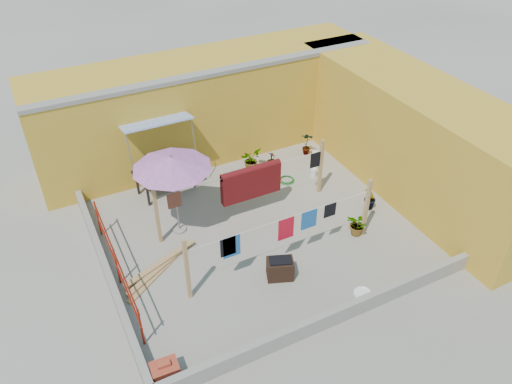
{
  "coord_description": "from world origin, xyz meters",
  "views": [
    {
      "loc": [
        -4.75,
        -9.27,
        8.98
      ],
      "look_at": [
        0.11,
        0.3,
        1.1
      ],
      "focal_mm": 35.0,
      "sensor_mm": 36.0,
      "label": 1
    }
  ],
  "objects_px": {
    "plant_back_a": "(251,159)",
    "green_hose": "(287,180)",
    "brazier": "(280,268)",
    "white_basin": "(363,294)",
    "brick_stack": "(165,372)",
    "patio_umbrella": "(172,163)",
    "water_jug_a": "(314,172)",
    "outdoor_table": "(165,170)",
    "water_jug_b": "(315,156)"
  },
  "relations": [
    {
      "from": "outdoor_table",
      "to": "green_hose",
      "type": "distance_m",
      "value": 3.78
    },
    {
      "from": "brick_stack",
      "to": "green_hose",
      "type": "height_order",
      "value": "brick_stack"
    },
    {
      "from": "water_jug_a",
      "to": "green_hose",
      "type": "relative_size",
      "value": 0.61
    },
    {
      "from": "water_jug_b",
      "to": "plant_back_a",
      "type": "bearing_deg",
      "value": 166.21
    },
    {
      "from": "patio_umbrella",
      "to": "outdoor_table",
      "type": "bearing_deg",
      "value": 81.26
    },
    {
      "from": "patio_umbrella",
      "to": "plant_back_a",
      "type": "xyz_separation_m",
      "value": [
        3.11,
        1.86,
        -1.85
      ]
    },
    {
      "from": "outdoor_table",
      "to": "water_jug_a",
      "type": "relative_size",
      "value": 6.03
    },
    {
      "from": "water_jug_b",
      "to": "brazier",
      "type": "bearing_deg",
      "value": -131.47
    },
    {
      "from": "brazier",
      "to": "white_basin",
      "type": "distance_m",
      "value": 2.05
    },
    {
      "from": "water_jug_b",
      "to": "green_hose",
      "type": "xyz_separation_m",
      "value": [
        -1.43,
        -0.59,
        -0.13
      ]
    },
    {
      "from": "patio_umbrella",
      "to": "white_basin",
      "type": "xyz_separation_m",
      "value": [
        3.07,
        -4.2,
        -2.16
      ]
    },
    {
      "from": "brazier",
      "to": "green_hose",
      "type": "relative_size",
      "value": 1.49
    },
    {
      "from": "white_basin",
      "to": "water_jug_b",
      "type": "relative_size",
      "value": 1.19
    },
    {
      "from": "white_basin",
      "to": "plant_back_a",
      "type": "height_order",
      "value": "plant_back_a"
    },
    {
      "from": "water_jug_a",
      "to": "water_jug_b",
      "type": "relative_size",
      "value": 0.83
    },
    {
      "from": "plant_back_a",
      "to": "brazier",
      "type": "bearing_deg",
      "value": -107.97
    },
    {
      "from": "water_jug_a",
      "to": "water_jug_b",
      "type": "distance_m",
      "value": 0.93
    },
    {
      "from": "patio_umbrella",
      "to": "brick_stack",
      "type": "relative_size",
      "value": 4.41
    },
    {
      "from": "white_basin",
      "to": "outdoor_table",
      "type": "bearing_deg",
      "value": 114.3
    },
    {
      "from": "outdoor_table",
      "to": "brick_stack",
      "type": "distance_m",
      "value": 6.52
    },
    {
      "from": "white_basin",
      "to": "plant_back_a",
      "type": "relative_size",
      "value": 0.63
    },
    {
      "from": "white_basin",
      "to": "plant_back_a",
      "type": "distance_m",
      "value": 6.06
    },
    {
      "from": "plant_back_a",
      "to": "green_hose",
      "type": "bearing_deg",
      "value": -57.89
    },
    {
      "from": "brick_stack",
      "to": "outdoor_table",
      "type": "bearing_deg",
      "value": 71.1
    },
    {
      "from": "brick_stack",
      "to": "water_jug_a",
      "type": "distance_m",
      "value": 8.07
    },
    {
      "from": "outdoor_table",
      "to": "green_hose",
      "type": "bearing_deg",
      "value": -18.96
    },
    {
      "from": "water_jug_a",
      "to": "brick_stack",
      "type": "bearing_deg",
      "value": -143.73
    },
    {
      "from": "outdoor_table",
      "to": "water_jug_a",
      "type": "height_order",
      "value": "outdoor_table"
    },
    {
      "from": "outdoor_table",
      "to": "brazier",
      "type": "relative_size",
      "value": 2.49
    },
    {
      "from": "patio_umbrella",
      "to": "water_jug_a",
      "type": "relative_size",
      "value": 8.17
    },
    {
      "from": "brick_stack",
      "to": "brazier",
      "type": "distance_m",
      "value": 3.69
    },
    {
      "from": "brick_stack",
      "to": "green_hose",
      "type": "xyz_separation_m",
      "value": [
        5.62,
        4.94,
        -0.17
      ]
    },
    {
      "from": "water_jug_a",
      "to": "water_jug_b",
      "type": "height_order",
      "value": "water_jug_b"
    },
    {
      "from": "patio_umbrella",
      "to": "brick_stack",
      "type": "xyz_separation_m",
      "value": [
        -1.8,
        -4.2,
        -1.99
      ]
    },
    {
      "from": "patio_umbrella",
      "to": "water_jug_a",
      "type": "height_order",
      "value": "patio_umbrella"
    },
    {
      "from": "patio_umbrella",
      "to": "water_jug_a",
      "type": "distance_m",
      "value": 5.17
    },
    {
      "from": "brazier",
      "to": "water_jug_a",
      "type": "height_order",
      "value": "brazier"
    },
    {
      "from": "outdoor_table",
      "to": "water_jug_a",
      "type": "distance_m",
      "value": 4.65
    },
    {
      "from": "plant_back_a",
      "to": "white_basin",
      "type": "bearing_deg",
      "value": -90.38
    },
    {
      "from": "white_basin",
      "to": "water_jug_b",
      "type": "bearing_deg",
      "value": 68.54
    },
    {
      "from": "patio_umbrella",
      "to": "outdoor_table",
      "type": "xyz_separation_m",
      "value": [
        0.3,
        1.95,
        -1.46
      ]
    },
    {
      "from": "outdoor_table",
      "to": "water_jug_b",
      "type": "distance_m",
      "value": 5.02
    },
    {
      "from": "outdoor_table",
      "to": "brick_stack",
      "type": "height_order",
      "value": "outdoor_table"
    },
    {
      "from": "brick_stack",
      "to": "white_basin",
      "type": "height_order",
      "value": "brick_stack"
    },
    {
      "from": "green_hose",
      "to": "plant_back_a",
      "type": "xyz_separation_m",
      "value": [
        -0.7,
        1.12,
        0.32
      ]
    },
    {
      "from": "patio_umbrella",
      "to": "brazier",
      "type": "height_order",
      "value": "patio_umbrella"
    },
    {
      "from": "white_basin",
      "to": "patio_umbrella",
      "type": "bearing_deg",
      "value": 126.21
    },
    {
      "from": "outdoor_table",
      "to": "green_hose",
      "type": "xyz_separation_m",
      "value": [
        3.51,
        -1.21,
        -0.71
      ]
    },
    {
      "from": "green_hose",
      "to": "outdoor_table",
      "type": "bearing_deg",
      "value": 161.04
    },
    {
      "from": "plant_back_a",
      "to": "patio_umbrella",
      "type": "bearing_deg",
      "value": -149.18
    }
  ]
}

